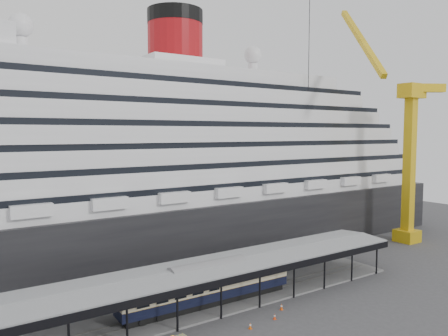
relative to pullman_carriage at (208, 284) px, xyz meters
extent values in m
plane|color=#39393C|center=(2.14, -5.00, -2.78)|extent=(200.00, 200.00, 0.00)
cube|color=black|center=(2.14, 27.00, 2.22)|extent=(130.00, 30.00, 10.00)
cylinder|color=#9A0C11|center=(10.14, 27.00, 34.62)|extent=(10.00, 10.00, 9.00)
cylinder|color=black|center=(10.14, 27.00, 39.87)|extent=(10.10, 10.10, 2.50)
sphere|color=silver|center=(-15.86, 27.00, 34.92)|extent=(3.60, 3.60, 3.60)
sphere|color=silver|center=(28.14, 27.00, 34.92)|extent=(3.60, 3.60, 3.60)
cube|color=slate|center=(2.14, 0.00, -2.66)|extent=(56.00, 8.00, 0.24)
cube|color=slate|center=(2.14, -0.72, -2.50)|extent=(54.00, 0.08, 0.10)
cube|color=slate|center=(2.14, 0.72, -2.50)|extent=(54.00, 0.08, 0.10)
cube|color=black|center=(2.14, -4.50, 1.67)|extent=(56.00, 0.18, 0.90)
cube|color=black|center=(2.14, 4.50, 1.67)|extent=(56.00, 0.18, 0.90)
cube|color=slate|center=(2.14, 0.00, 2.40)|extent=(56.00, 9.00, 0.24)
cube|color=gold|center=(50.14, 5.00, -1.58)|extent=(4.00, 4.00, 2.40)
cube|color=gold|center=(50.14, 5.00, 12.62)|extent=(1.80, 1.80, 26.00)
cube|color=gold|center=(50.14, 5.00, 27.02)|extent=(5.00, 3.20, 2.80)
cube|color=gold|center=(41.26, 10.12, 36.42)|extent=(11.42, 18.78, 16.80)
cube|color=gold|center=(53.17, 3.25, 27.62)|extent=(6.00, 4.39, 1.60)
cylinder|color=black|center=(32.39, 15.24, 20.82)|extent=(0.12, 0.12, 47.21)
cube|color=black|center=(0.00, 0.00, -2.17)|extent=(22.42, 3.00, 0.75)
cube|color=black|center=(0.00, 0.00, -1.21)|extent=(23.49, 3.44, 1.17)
cube|color=beige|center=(0.00, 0.00, 0.07)|extent=(23.49, 3.48, 1.38)
cube|color=black|center=(0.00, 0.00, 0.97)|extent=(23.49, 3.44, 0.43)
cube|color=#CE510B|center=(0.42, -8.11, -2.77)|extent=(0.44, 0.44, 0.03)
cone|color=#CE510B|center=(0.42, -8.11, -2.41)|extent=(0.37, 0.37, 0.70)
cylinder|color=white|center=(0.42, -8.11, -2.34)|extent=(0.22, 0.22, 0.14)
cube|color=red|center=(4.29, -7.75, -2.77)|extent=(0.45, 0.45, 0.03)
cone|color=red|center=(4.29, -7.75, -2.43)|extent=(0.38, 0.38, 0.67)
cylinder|color=white|center=(4.29, -7.75, -2.36)|extent=(0.21, 0.21, 0.13)
cube|color=#DD4C0C|center=(6.79, -6.16, -2.77)|extent=(0.51, 0.51, 0.03)
cone|color=#DD4C0C|center=(6.79, -6.16, -2.39)|extent=(0.43, 0.43, 0.75)
cylinder|color=white|center=(6.79, -6.16, -2.31)|extent=(0.24, 0.24, 0.15)
camera|label=1|loc=(-28.40, -45.06, 18.89)|focal=35.00mm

